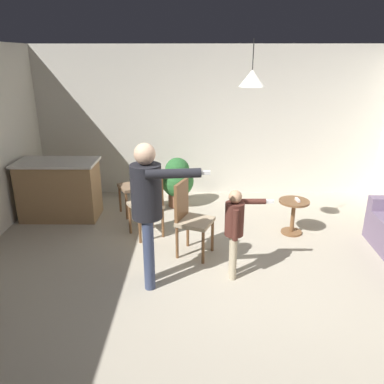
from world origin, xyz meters
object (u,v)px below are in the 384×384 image
at_px(kitchen_counter, 60,190).
at_px(dining_chair_by_counter, 148,202).
at_px(spare_remote_on_table, 298,200).
at_px(dining_chair_centre_back, 137,182).
at_px(potted_plant_corner, 177,180).
at_px(dining_chair_near_wall, 190,216).
at_px(side_table_by_couch, 293,213).
at_px(person_child, 235,224).
at_px(person_adult, 148,201).

distance_m(kitchen_counter, dining_chair_by_counter, 1.67).
bearing_deg(dining_chair_by_counter, kitchen_counter, 122.79).
xyz_separation_m(dining_chair_by_counter, spare_remote_on_table, (2.16, 0.13, -0.01)).
distance_m(dining_chair_centre_back, potted_plant_corner, 0.73).
relative_size(dining_chair_near_wall, spare_remote_on_table, 7.69).
relative_size(kitchen_counter, potted_plant_corner, 1.45).
distance_m(dining_chair_near_wall, dining_chair_centre_back, 1.66).
xyz_separation_m(side_table_by_couch, potted_plant_corner, (-1.75, 1.10, 0.15)).
height_order(side_table_by_couch, dining_chair_centre_back, dining_chair_centre_back).
bearing_deg(dining_chair_near_wall, kitchen_counter, -98.14).
height_order(dining_chair_by_counter, spare_remote_on_table, dining_chair_by_counter).
bearing_deg(side_table_by_couch, person_child, -129.64).
relative_size(dining_chair_by_counter, spare_remote_on_table, 7.69).
distance_m(dining_chair_by_counter, dining_chair_near_wall, 0.78).
bearing_deg(side_table_by_couch, potted_plant_corner, 147.98).
relative_size(person_adult, dining_chair_by_counter, 1.67).
bearing_deg(kitchen_counter, side_table_by_couch, -9.00).
distance_m(side_table_by_couch, person_adult, 2.48).
xyz_separation_m(dining_chair_centre_back, spare_remote_on_table, (2.44, -0.79, -0.01)).
relative_size(kitchen_counter, spare_remote_on_table, 9.69).
bearing_deg(person_adult, person_child, 93.04).
height_order(dining_chair_near_wall, dining_chair_centre_back, same).
bearing_deg(spare_remote_on_table, dining_chair_by_counter, -176.54).
bearing_deg(dining_chair_by_counter, dining_chair_centre_back, 75.44).
distance_m(person_child, dining_chair_near_wall, 0.78).
relative_size(kitchen_counter, person_adult, 0.76).
height_order(side_table_by_couch, dining_chair_near_wall, dining_chair_near_wall).
xyz_separation_m(person_adult, person_child, (0.97, 0.16, -0.35)).
relative_size(kitchen_counter, dining_chair_near_wall, 1.26).
height_order(person_child, spare_remote_on_table, person_child).
height_order(person_child, dining_chair_near_wall, person_child).
bearing_deg(dining_chair_centre_back, person_child, -171.63).
xyz_separation_m(side_table_by_couch, dining_chair_near_wall, (-1.52, -0.63, 0.22)).
xyz_separation_m(person_child, dining_chair_by_counter, (-1.14, 1.05, -0.14)).
relative_size(dining_chair_by_counter, dining_chair_near_wall, 1.00).
relative_size(dining_chair_by_counter, potted_plant_corner, 1.15).
distance_m(kitchen_counter, dining_chair_near_wall, 2.43).
distance_m(kitchen_counter, side_table_by_couch, 3.67).
height_order(kitchen_counter, dining_chair_near_wall, dining_chair_near_wall).
bearing_deg(kitchen_counter, dining_chair_centre_back, 9.07).
height_order(dining_chair_by_counter, dining_chair_centre_back, same).
relative_size(dining_chair_near_wall, potted_plant_corner, 1.15).
xyz_separation_m(kitchen_counter, side_table_by_couch, (3.63, -0.57, -0.15)).
bearing_deg(dining_chair_centre_back, spare_remote_on_table, -135.27).
height_order(kitchen_counter, potted_plant_corner, kitchen_counter).
relative_size(person_child, potted_plant_corner, 1.27).
relative_size(side_table_by_couch, dining_chair_centre_back, 0.52).
bearing_deg(side_table_by_couch, dining_chair_near_wall, -157.42).
distance_m(person_adult, dining_chair_by_counter, 1.32).
distance_m(side_table_by_couch, person_child, 1.59).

